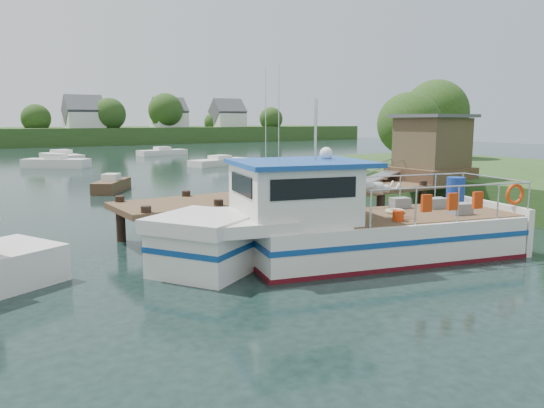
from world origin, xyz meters
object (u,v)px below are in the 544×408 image
moored_b (56,162)px  moored_c (220,162)px  dock (394,164)px  moored_rowboat (112,185)px  moored_far (162,152)px  moored_d (62,157)px  lobster_boat (339,227)px

moored_b → moored_c: bearing=-19.8°
dock → moored_rowboat: bearing=119.9°
moored_rowboat → moored_far: (15.03, 29.76, -0.02)m
moored_c → moored_d: bearing=123.8°
moored_b → moored_rowboat: bearing=-87.4°
moored_rowboat → moored_c: bearing=17.8°
dock → lobster_boat: (-7.31, -4.87, -1.20)m
lobster_boat → moored_rowboat: bearing=107.2°
moored_far → moored_b: bearing=-165.8°
moored_b → moored_c: 14.56m
moored_c → lobster_boat: bearing=-116.1°
moored_rowboat → moored_c: moored_rowboat is taller
moored_rowboat → moored_d: 26.90m
moored_rowboat → moored_b: size_ratio=0.65×
moored_c → moored_d: size_ratio=0.90×
lobster_boat → moored_far: (13.97, 49.23, -0.66)m
lobster_boat → moored_b: 38.07m
dock → moored_c: (5.50, 27.19, -1.88)m
moored_far → moored_d: moored_d is taller
lobster_boat → moored_far: 51.17m
dock → moored_rowboat: size_ratio=4.50×
lobster_boat → moored_b: size_ratio=2.10×
moored_far → moored_c: size_ratio=0.96×
moored_c → moored_b: bearing=151.4°
moored_far → moored_c: moored_far is taller
moored_far → moored_d: (-12.26, -3.01, 0.06)m
lobster_boat → moored_rowboat: lobster_boat is taller
dock → lobster_boat: bearing=-146.3°
lobster_boat → moored_c: lobster_boat is taller
dock → moored_d: bearing=97.7°
moored_c → dock: bearing=-105.7°
moored_far → lobster_boat: bearing=-129.4°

